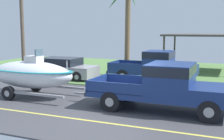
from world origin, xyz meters
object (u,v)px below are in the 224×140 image
at_px(pickup_truck_towing, 169,85).
at_px(parked_pickup_background, 158,65).
at_px(utility_pole, 22,17).
at_px(carport_awning, 208,36).
at_px(parked_sedan_near, 63,68).
at_px(boat_on_trailer, 30,74).
at_px(palm_tree_near_right, 127,5).

relative_size(pickup_truck_towing, parked_pickup_background, 1.07).
bearing_deg(utility_pole, carport_awning, 35.50).
xyz_separation_m(parked_pickup_background, carport_awning, (2.29, 5.93, 1.66)).
xyz_separation_m(parked_sedan_near, utility_pole, (-2.52, -0.83, 3.33)).
height_order(boat_on_trailer, parked_pickup_background, boat_on_trailer).
distance_m(pickup_truck_towing, utility_pole, 11.81).
xyz_separation_m(parked_pickup_background, parked_sedan_near, (-6.13, -1.05, -0.39)).
bearing_deg(boat_on_trailer, utility_pole, 132.51).
xyz_separation_m(palm_tree_near_right, utility_pole, (-6.03, -3.45, -0.88)).
relative_size(parked_sedan_near, carport_awning, 0.71).
bearing_deg(parked_pickup_background, parked_sedan_near, -170.27).
height_order(parked_pickup_background, utility_pole, utility_pole).
xyz_separation_m(pickup_truck_towing, palm_tree_near_right, (-4.60, 7.67, 3.82)).
height_order(boat_on_trailer, palm_tree_near_right, palm_tree_near_right).
distance_m(boat_on_trailer, carport_awning, 14.05).
relative_size(pickup_truck_towing, carport_awning, 0.95).
height_order(parked_pickup_background, parked_sedan_near, parked_pickup_background).
distance_m(boat_on_trailer, parked_sedan_near, 5.25).
xyz_separation_m(pickup_truck_towing, parked_sedan_near, (-8.10, 5.05, -0.39)).
bearing_deg(boat_on_trailer, palm_tree_near_right, 74.30).
xyz_separation_m(carport_awning, utility_pole, (-10.94, -7.81, 1.28)).
distance_m(boat_on_trailer, palm_tree_near_right, 8.82).
xyz_separation_m(boat_on_trailer, palm_tree_near_right, (2.16, 7.67, 3.79)).
height_order(parked_pickup_background, carport_awning, carport_awning).
height_order(carport_awning, palm_tree_near_right, palm_tree_near_right).
relative_size(palm_tree_near_right, utility_pole, 0.84).
bearing_deg(pickup_truck_towing, palm_tree_near_right, 120.93).
height_order(boat_on_trailer, parked_sedan_near, boat_on_trailer).
relative_size(parked_pickup_background, utility_pole, 0.72).
relative_size(parked_pickup_background, carport_awning, 0.88).
bearing_deg(palm_tree_near_right, parked_sedan_near, -143.23).
relative_size(boat_on_trailer, palm_tree_near_right, 0.91).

